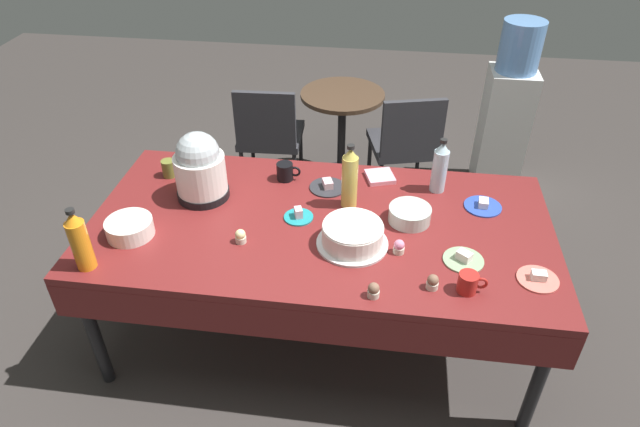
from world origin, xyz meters
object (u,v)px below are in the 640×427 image
object	(u,v)px
cupcake_vanilla	(433,282)
cupcake_rose	(374,290)
slow_cooker	(200,168)
round_cafe_table	(342,121)
cupcake_lemon	(241,236)
soda_bottle_orange_juice	(80,241)
frosted_layer_cake	(353,235)
soda_bottle_water	(440,167)
dessert_plate_coral	(538,278)
dessert_plate_charcoal	(328,186)
maroon_chair_right	(406,141)
dessert_plate_cobalt	(483,206)
coffee_mug_red	(468,283)
ceramic_snack_bowl	(130,228)
glass_salad_bowl	(410,214)
water_cooler	(506,112)
dessert_plate_sage	(464,259)
cupcake_berry	(399,247)
soda_bottle_ginger_ale	(350,178)
coffee_mug_black	(285,172)
dessert_plate_teal	(299,216)
coffee_mug_olive	(169,168)
maroon_chair_left	(269,132)

from	to	relation	value
cupcake_vanilla	cupcake_rose	size ratio (longest dim) A/B	1.00
slow_cooker	round_cafe_table	bearing A→B (deg)	68.32
round_cafe_table	cupcake_lemon	bearing A→B (deg)	-99.24
cupcake_rose	soda_bottle_orange_juice	world-z (taller)	soda_bottle_orange_juice
frosted_layer_cake	soda_bottle_water	distance (m)	0.65
dessert_plate_coral	cupcake_lemon	xyz separation A→B (m)	(-1.29, 0.08, 0.02)
dessert_plate_charcoal	soda_bottle_orange_juice	size ratio (longest dim) A/B	0.63
cupcake_vanilla	maroon_chair_right	bearing A→B (deg)	93.25
soda_bottle_water	round_cafe_table	xyz separation A→B (m)	(-0.61, 1.21, -0.39)
dessert_plate_cobalt	coffee_mug_red	world-z (taller)	coffee_mug_red
slow_cooker	dessert_plate_charcoal	bearing A→B (deg)	14.32
ceramic_snack_bowl	cupcake_vanilla	bearing A→B (deg)	-7.09
glass_salad_bowl	water_cooler	bearing A→B (deg)	66.60
ceramic_snack_bowl	dessert_plate_sage	world-z (taller)	ceramic_snack_bowl
cupcake_berry	soda_bottle_ginger_ale	distance (m)	0.44
coffee_mug_black	soda_bottle_ginger_ale	bearing A→B (deg)	-28.25
cupcake_vanilla	maroon_chair_right	xyz separation A→B (m)	(-0.10, 1.73, -0.29)
dessert_plate_sage	water_cooler	distance (m)	1.94
ceramic_snack_bowl	round_cafe_table	bearing A→B (deg)	65.65
glass_salad_bowl	dessert_plate_charcoal	world-z (taller)	glass_salad_bowl
dessert_plate_coral	cupcake_berry	bearing A→B (deg)	170.09
soda_bottle_water	cupcake_vanilla	bearing A→B (deg)	-93.44
frosted_layer_cake	dessert_plate_sage	size ratio (longest dim) A/B	1.83
dessert_plate_cobalt	dessert_plate_coral	xyz separation A→B (m)	(0.18, -0.51, 0.00)
coffee_mug_black	frosted_layer_cake	bearing A→B (deg)	-51.33
dessert_plate_charcoal	soda_bottle_ginger_ale	bearing A→B (deg)	-48.53
dessert_plate_teal	coffee_mug_black	distance (m)	0.36
coffee_mug_olive	coffee_mug_red	xyz separation A→B (m)	(1.51, -0.68, -0.00)
coffee_mug_black	soda_bottle_orange_juice	bearing A→B (deg)	-131.95
dessert_plate_charcoal	maroon_chair_right	world-z (taller)	maroon_chair_right
dessert_plate_sage	cupcake_lemon	world-z (taller)	cupcake_lemon
dessert_plate_cobalt	maroon_chair_left	bearing A→B (deg)	140.18
cupcake_vanilla	coffee_mug_black	distance (m)	1.05
frosted_layer_cake	round_cafe_table	bearing A→B (deg)	97.24
ceramic_snack_bowl	soda_bottle_water	size ratio (longest dim) A/B	0.73
glass_salad_bowl	dessert_plate_cobalt	bearing A→B (deg)	24.11
cupcake_lemon	cupcake_vanilla	bearing A→B (deg)	-12.34
cupcake_rose	coffee_mug_black	distance (m)	0.96
dessert_plate_coral	maroon_chair_left	distance (m)	2.22
coffee_mug_black	dessert_plate_sage	bearing A→B (deg)	-31.55
dessert_plate_charcoal	maroon_chair_left	bearing A→B (deg)	117.79
glass_salad_bowl	dessert_plate_sage	bearing A→B (deg)	-48.00
cupcake_rose	water_cooler	size ratio (longest dim) A/B	0.05
coffee_mug_red	frosted_layer_cake	bearing A→B (deg)	154.45
coffee_mug_olive	maroon_chair_right	distance (m)	1.67
dessert_plate_coral	cupcake_lemon	world-z (taller)	cupcake_lemon
ceramic_snack_bowl	maroon_chair_right	bearing A→B (deg)	50.67
frosted_layer_cake	maroon_chair_left	xyz separation A→B (m)	(-0.71, 1.49, -0.31)
cupcake_rose	coffee_mug_olive	bearing A→B (deg)	145.93
maroon_chair_left	cupcake_berry	bearing A→B (deg)	-58.65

